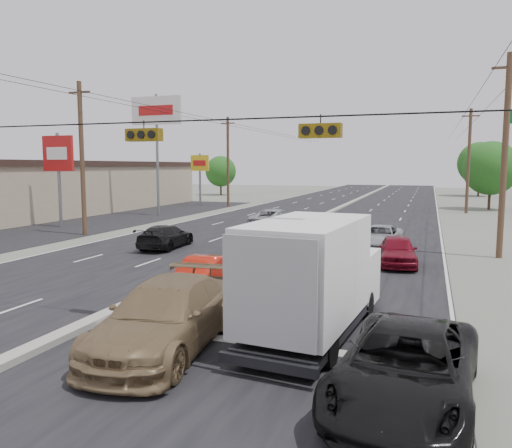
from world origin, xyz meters
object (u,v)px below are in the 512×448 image
(utility_pole_left_c, at_px, (228,161))
(pole_sign_far, at_px, (200,167))
(pole_sign_mid, at_px, (58,159))
(queue_car_a, at_px, (265,243))
(utility_pole_left_b, at_px, (82,158))
(tree_left_far, at_px, (221,171))
(utility_pole_right_c, at_px, (469,160))
(red_sedan, at_px, (202,275))
(queue_car_c, at_px, (380,237))
(oncoming_near, at_px, (166,237))
(tan_sedan, at_px, (165,317))
(black_suv, at_px, (406,368))
(pole_sign_billboard, at_px, (156,118))
(tree_right_far, at_px, (480,163))
(queue_car_e, at_px, (398,251))
(tree_right_mid, at_px, (491,168))
(utility_pole_right_b, at_px, (505,155))
(box_truck, at_px, (315,276))
(oncoming_far, at_px, (275,219))
(queue_car_b, at_px, (284,259))

(utility_pole_left_c, distance_m, pole_sign_far, 3.57)
(pole_sign_mid, distance_m, queue_car_a, 20.13)
(utility_pole_left_b, bearing_deg, tree_left_far, 101.92)
(utility_pole_right_c, distance_m, red_sedan, 38.10)
(queue_car_c, distance_m, oncoming_near, 11.99)
(tan_sedan, distance_m, black_suv, 5.91)
(red_sedan, xyz_separation_m, queue_car_c, (5.19, 12.15, -0.00))
(pole_sign_billboard, bearing_deg, red_sedan, -56.66)
(tree_right_far, bearing_deg, tan_sedan, -100.28)
(pole_sign_billboard, bearing_deg, queue_car_e, -36.83)
(utility_pole_left_c, height_order, tree_right_mid, utility_pole_left_c)
(utility_pole_right_c, distance_m, queue_car_a, 31.26)
(pole_sign_billboard, xyz_separation_m, queue_car_e, (22.30, -16.70, -8.18))
(queue_car_a, bearing_deg, tree_right_mid, 75.48)
(utility_pole_left_c, bearing_deg, utility_pole_right_b, -45.00)
(queue_car_c, bearing_deg, pole_sign_mid, 178.80)
(box_truck, distance_m, queue_car_a, 11.65)
(utility_pole_right_b, relative_size, pole_sign_billboard, 0.91)
(utility_pole_left_b, relative_size, utility_pole_left_c, 1.00)
(pole_sign_far, distance_m, oncoming_near, 30.37)
(oncoming_near, bearing_deg, oncoming_far, -112.01)
(utility_pole_left_c, bearing_deg, utility_pole_left_b, -90.00)
(utility_pole_left_c, distance_m, utility_pole_right_b, 35.36)
(box_truck, bearing_deg, red_sedan, 151.30)
(box_truck, xyz_separation_m, queue_car_a, (-4.88, 10.54, -0.89))
(tree_right_far, bearing_deg, box_truck, -97.97)
(queue_car_c, xyz_separation_m, queue_car_e, (1.22, -4.68, 0.06))
(pole_sign_mid, distance_m, queue_car_c, 24.09)
(pole_sign_far, height_order, tree_right_mid, tree_right_mid)
(oncoming_far, bearing_deg, pole_sign_mid, 20.07)
(tree_right_far, bearing_deg, tree_right_mid, -92.29)
(tree_right_mid, height_order, box_truck, tree_right_mid)
(utility_pole_right_c, xyz_separation_m, queue_car_b, (-9.00, -32.75, -4.34))
(oncoming_near, bearing_deg, queue_car_b, 146.13)
(tree_right_mid, bearing_deg, utility_pole_left_c, -169.70)
(tree_right_mid, height_order, queue_car_e, tree_right_mid)
(pole_sign_far, bearing_deg, pole_sign_mid, -92.60)
(utility_pole_right_b, distance_m, oncoming_far, 16.20)
(pole_sign_mid, bearing_deg, queue_car_e, -15.12)
(tree_right_mid, relative_size, black_suv, 1.32)
(pole_sign_far, bearing_deg, red_sedan, -64.31)
(utility_pole_left_b, height_order, pole_sign_billboard, pole_sign_billboard)
(red_sedan, distance_m, queue_car_a, 7.27)
(queue_car_a, relative_size, queue_car_e, 1.10)
(utility_pole_right_b, height_order, utility_pole_right_c, same)
(oncoming_near, bearing_deg, tree_right_mid, -124.54)
(black_suv, relative_size, queue_car_c, 1.19)
(pole_sign_billboard, distance_m, tree_right_far, 52.05)
(pole_sign_mid, relative_size, black_suv, 1.30)
(tree_right_far, height_order, queue_car_e, tree_right_far)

